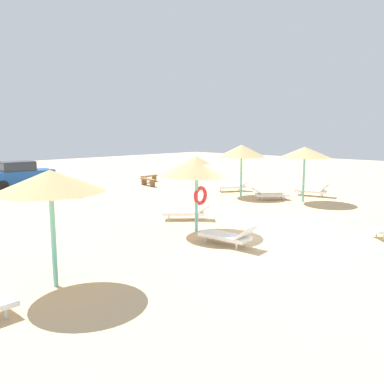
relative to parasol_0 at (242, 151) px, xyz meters
The scene contains 14 objects.
ground_plane 8.76m from the parasol_0, 140.66° to the right, with size 80.00×80.00×0.00m, color #D1B284.
parasol_0 is the anchor object (origin of this frame).
parasol_1 8.38m from the parasol_0, 154.80° to the right, with size 2.65×2.65×2.74m.
parasol_2 14.35m from the parasol_0, 161.29° to the right, with size 2.46×2.46×2.75m.
parasol_4 3.52m from the parasol_0, 78.60° to the right, with size 2.55×2.55×2.83m.
lounger_0 2.93m from the parasol_0, 91.21° to the right, with size 1.84×1.76×0.65m.
lounger_1 7.06m from the parasol_0, 163.12° to the right, with size 1.80×1.80×0.64m.
lounger_4 4.63m from the parasol_0, 47.94° to the right, with size 1.01×1.97×0.75m.
lounger_5 2.84m from the parasol_0, 51.26° to the left, with size 1.94×1.55×0.71m.
lounger_6 10.11m from the parasol_0, 146.10° to the right, with size 0.78×1.93×0.73m.
bench_0 7.35m from the parasol_0, 97.63° to the left, with size 0.66×1.55×0.49m.
bench_1 9.83m from the parasol_0, 133.73° to the left, with size 0.40×1.50×0.49m.
bench_2 8.72m from the parasol_0, 87.06° to the left, with size 1.55×0.64×0.49m.
parked_car 14.37m from the parasol_0, 120.25° to the left, with size 4.10×2.19×1.72m.
Camera 1 is at (-11.28, -7.63, 3.61)m, focal length 36.55 mm.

